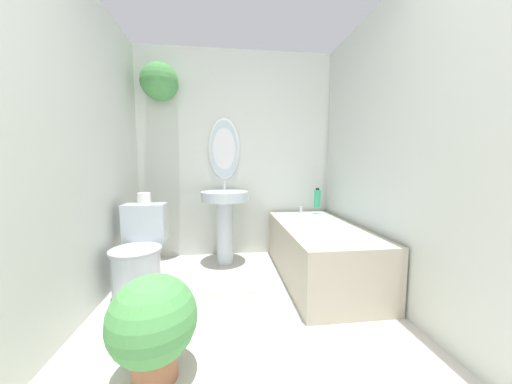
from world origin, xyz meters
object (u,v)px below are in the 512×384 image
potted_plant (153,322)px  toilet_paper_roll (144,198)px  toilet (139,257)px  pedestal_sink (225,213)px  bathtub (319,250)px  shampoo_bottle (317,198)px

potted_plant → toilet_paper_roll: 1.28m
toilet → toilet_paper_roll: size_ratio=6.67×
pedestal_sink → bathtub: bearing=-28.2°
shampoo_bottle → toilet_paper_roll: (-1.79, -0.46, 0.09)m
pedestal_sink → bathtub: pedestal_sink is taller
bathtub → shampoo_bottle: bearing=72.6°
pedestal_sink → bathtub: 1.06m
toilet → bathtub: size_ratio=0.51×
pedestal_sink → shampoo_bottle: size_ratio=3.98×
shampoo_bottle → toilet_paper_roll: size_ratio=2.05×
toilet_paper_roll → bathtub: bearing=-3.4°
bathtub → toilet_paper_roll: 1.69m
toilet_paper_roll → potted_plant: bearing=-72.4°
toilet → pedestal_sink: 0.96m
pedestal_sink → toilet: bearing=-140.9°
potted_plant → toilet_paper_roll: bearing=107.6°
pedestal_sink → shampoo_bottle: pedestal_sink is taller
toilet → potted_plant: (0.36, -0.94, -0.01)m
toilet → bathtub: 1.62m
bathtub → shampoo_bottle: 0.73m
pedestal_sink → toilet_paper_roll: pedestal_sink is taller
pedestal_sink → potted_plant: pedestal_sink is taller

